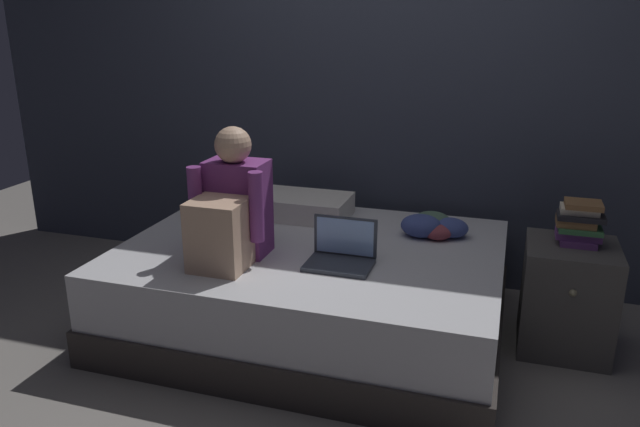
{
  "coord_description": "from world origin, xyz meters",
  "views": [
    {
      "loc": [
        0.76,
        -2.59,
        1.65
      ],
      "look_at": [
        -0.09,
        0.1,
        0.74
      ],
      "focal_mm": 34.51,
      "sensor_mm": 36.0,
      "label": 1
    }
  ],
  "objects": [
    {
      "name": "laptop",
      "position": [
        0.02,
        0.1,
        0.54
      ],
      "size": [
        0.32,
        0.23,
        0.22
      ],
      "color": "#333842",
      "rests_on": "bed"
    },
    {
      "name": "bed",
      "position": [
        -0.2,
        0.3,
        0.24
      ],
      "size": [
        2.0,
        1.5,
        0.49
      ],
      "color": "#332D2B",
      "rests_on": "ground_plane"
    },
    {
      "name": "person_sitting",
      "position": [
        -0.52,
        0.01,
        0.74
      ],
      "size": [
        0.39,
        0.44,
        0.66
      ],
      "color": "#75337A",
      "rests_on": "bed"
    },
    {
      "name": "ground_plane",
      "position": [
        0.0,
        0.0,
        0.0
      ],
      "size": [
        8.0,
        8.0,
        0.0
      ],
      "primitive_type": "plane",
      "color": "gray"
    },
    {
      "name": "wall_back",
      "position": [
        0.0,
        1.2,
        1.35
      ],
      "size": [
        5.6,
        0.1,
        2.7
      ],
      "primitive_type": "cube",
      "color": "#383D4C",
      "rests_on": "ground_plane"
    },
    {
      "name": "book_stack",
      "position": [
        1.11,
        0.53,
        0.67
      ],
      "size": [
        0.22,
        0.17,
        0.22
      ],
      "color": "#703D84",
      "rests_on": "nightstand"
    },
    {
      "name": "clothes_pile",
      "position": [
        0.39,
        0.65,
        0.54
      ],
      "size": [
        0.36,
        0.27,
        0.12
      ],
      "color": "#8E3D47",
      "rests_on": "bed"
    },
    {
      "name": "pillow",
      "position": [
        -0.41,
        0.75,
        0.55
      ],
      "size": [
        0.56,
        0.36,
        0.13
      ],
      "primitive_type": "cube",
      "color": "silver",
      "rests_on": "bed"
    },
    {
      "name": "nightstand",
      "position": [
        1.1,
        0.5,
        0.28
      ],
      "size": [
        0.44,
        0.46,
        0.56
      ],
      "color": "#474442",
      "rests_on": "ground_plane"
    }
  ]
}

